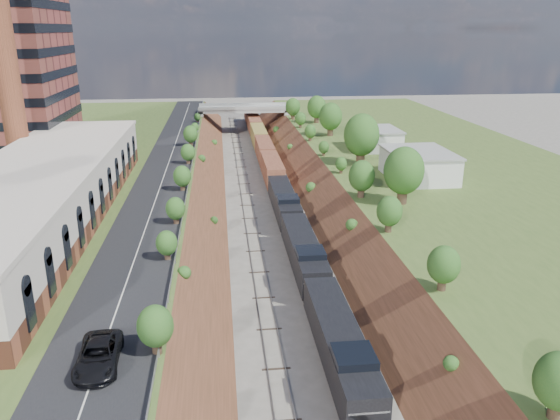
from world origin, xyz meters
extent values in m
cube|color=#415924|center=(-33.00, 60.00, 2.50)|extent=(44.00, 180.00, 5.00)
cube|color=#415924|center=(33.00, 60.00, 2.50)|extent=(44.00, 180.00, 5.00)
cube|color=brown|center=(-11.00, 60.00, 0.00)|extent=(10.00, 180.00, 10.00)
cube|color=brown|center=(11.00, 60.00, 0.00)|extent=(10.00, 180.00, 10.00)
cube|color=gray|center=(-2.60, 60.00, 0.09)|extent=(1.58, 180.00, 0.18)
cube|color=gray|center=(2.60, 60.00, 0.09)|extent=(1.58, 180.00, 0.18)
cube|color=black|center=(-15.50, 60.00, 5.05)|extent=(8.00, 180.00, 0.10)
cube|color=#99999E|center=(-11.40, 60.00, 5.55)|extent=(0.06, 171.00, 0.30)
cube|color=brown|center=(-28.00, 38.00, 6.10)|extent=(14.00, 62.00, 2.20)
cube|color=beige|center=(-28.00, 38.00, 9.35)|extent=(14.00, 62.00, 4.30)
cube|color=beige|center=(-28.00, 38.00, 11.75)|extent=(14.30, 62.30, 0.50)
cylinder|color=brown|center=(-36.00, 56.00, 25.00)|extent=(3.20, 3.20, 40.00)
cube|color=gray|center=(-11.50, 122.00, 3.10)|extent=(1.50, 8.00, 6.20)
cube|color=gray|center=(11.50, 122.00, 3.10)|extent=(1.50, 8.00, 6.20)
cube|color=gray|center=(0.00, 122.00, 6.20)|extent=(24.00, 8.00, 1.00)
cube|color=gray|center=(0.00, 118.00, 7.00)|extent=(24.00, 0.30, 0.80)
cube|color=gray|center=(0.00, 126.00, 7.00)|extent=(24.00, 0.30, 0.80)
cube|color=silver|center=(23.50, 52.00, 7.00)|extent=(9.00, 12.00, 4.00)
cube|color=silver|center=(23.00, 74.00, 6.80)|extent=(8.00, 10.00, 3.60)
cylinder|color=#473323|center=(17.00, 40.00, 6.31)|extent=(1.30, 1.30, 2.62)
ellipsoid|color=#255D21|center=(17.00, 40.00, 9.46)|extent=(5.25, 5.25, 6.30)
cylinder|color=#473323|center=(-11.80, 20.00, 5.61)|extent=(0.66, 0.66, 1.22)
ellipsoid|color=#255D21|center=(-11.80, 20.00, 7.08)|extent=(2.45, 2.45, 2.94)
cube|color=black|center=(2.60, 5.60, 0.45)|extent=(2.40, 4.00, 0.90)
cube|color=black|center=(2.60, 11.87, 2.41)|extent=(3.09, 18.53, 3.02)
cube|color=black|center=(2.60, 4.10, 1.80)|extent=(2.84, 3.00, 1.80)
cube|color=silver|center=(2.60, 4.10, 2.80)|extent=(2.84, 3.00, 0.15)
cube|color=black|center=(2.60, 7.10, 4.10)|extent=(3.03, 3.10, 0.90)
cube|color=black|center=(2.60, 31.40, 2.41)|extent=(3.09, 18.53, 3.02)
cube|color=black|center=(2.60, 50.93, 2.41)|extent=(3.09, 18.53, 3.02)
cube|color=brown|center=(2.60, 102.30, 2.75)|extent=(3.09, 82.21, 3.71)
imported|color=black|center=(-15.32, 6.63, 5.93)|extent=(2.99, 6.06, 1.66)
camera|label=1|loc=(-6.59, -26.49, 27.00)|focal=35.00mm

